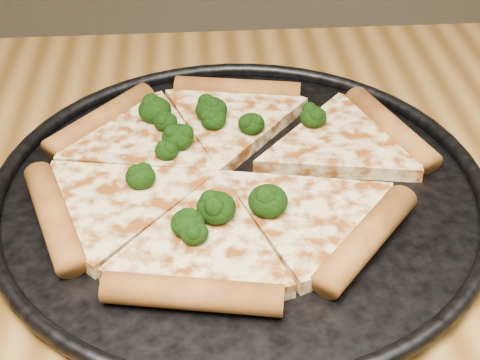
{
  "coord_description": "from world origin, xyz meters",
  "views": [
    {
      "loc": [
        0.0,
        -0.32,
        1.12
      ],
      "look_at": [
        0.04,
        0.14,
        0.77
      ],
      "focal_mm": 52.43,
      "sensor_mm": 36.0,
      "label": 1
    }
  ],
  "objects": [
    {
      "name": "pizza_pan",
      "position": [
        0.04,
        0.14,
        0.76
      ],
      "size": [
        0.41,
        0.41,
        0.02
      ],
      "color": "black",
      "rests_on": "dining_table"
    },
    {
      "name": "pizza",
      "position": [
        0.02,
        0.15,
        0.77
      ],
      "size": [
        0.35,
        0.32,
        0.02
      ],
      "rotation": [
        0.0,
        0.0,
        -0.18
      ],
      "color": "#F0D993",
      "rests_on": "pizza_pan"
    },
    {
      "name": "broccoli_florets",
      "position": [
        0.01,
        0.16,
        0.78
      ],
      "size": [
        0.18,
        0.2,
        0.02
      ],
      "color": "black",
      "rests_on": "pizza"
    }
  ]
}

